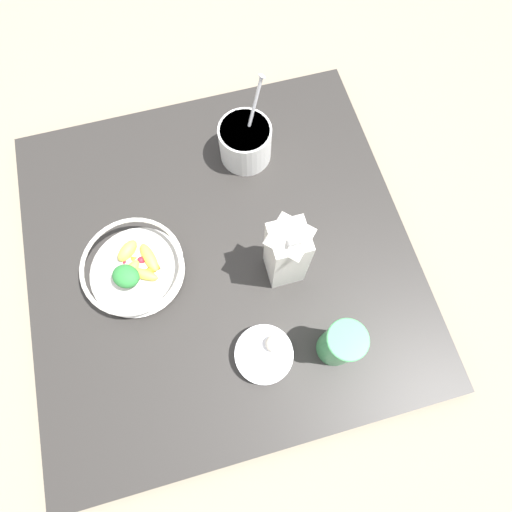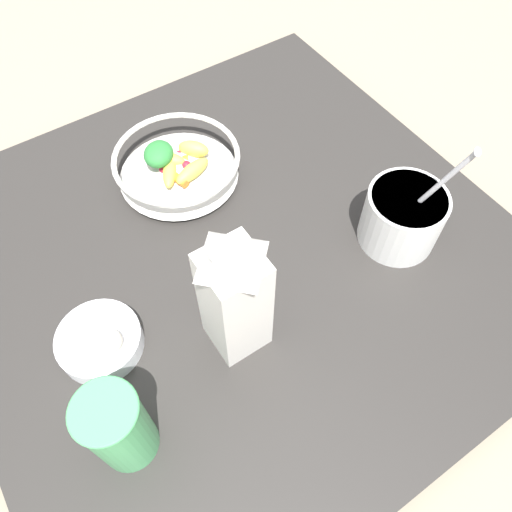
# 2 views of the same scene
# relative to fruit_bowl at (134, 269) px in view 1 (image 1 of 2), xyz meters

# --- Properties ---
(ground_plane) EXTENTS (6.00, 6.00, 0.00)m
(ground_plane) POSITION_rel_fruit_bowl_xyz_m (0.20, 0.00, -0.07)
(ground_plane) COLOR gray
(countertop) EXTENTS (0.91, 0.91, 0.03)m
(countertop) POSITION_rel_fruit_bowl_xyz_m (0.20, 0.00, -0.05)
(countertop) COLOR #2D2B28
(countertop) RESTS_ON ground_plane
(fruit_bowl) EXTENTS (0.23, 0.23, 0.08)m
(fruit_bowl) POSITION_rel_fruit_bowl_xyz_m (0.00, 0.00, 0.00)
(fruit_bowl) COLOR silver
(fruit_bowl) RESTS_ON countertop
(milk_carton) EXTENTS (0.08, 0.08, 0.25)m
(milk_carton) POSITION_rel_fruit_bowl_xyz_m (0.33, -0.08, 0.09)
(milk_carton) COLOR silver
(milk_carton) RESTS_ON countertop
(yogurt_tub) EXTENTS (0.13, 0.13, 0.23)m
(yogurt_tub) POSITION_rel_fruit_bowl_xyz_m (0.33, 0.25, 0.02)
(yogurt_tub) COLOR white
(yogurt_tub) RESTS_ON countertop
(drinking_cup) EXTENTS (0.08, 0.08, 0.15)m
(drinking_cup) POSITION_rel_fruit_bowl_xyz_m (0.39, -0.29, 0.04)
(drinking_cup) COLOR #4CB266
(drinking_cup) RESTS_ON countertop
(garlic_bowl) EXTENTS (0.13, 0.13, 0.06)m
(garlic_bowl) POSITION_rel_fruit_bowl_xyz_m (0.24, -0.26, -0.02)
(garlic_bowl) COLOR white
(garlic_bowl) RESTS_ON countertop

